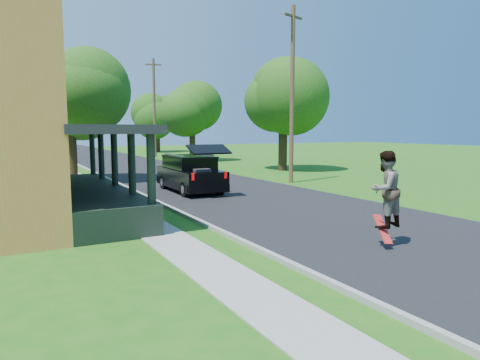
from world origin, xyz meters
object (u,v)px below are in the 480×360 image
skateboarder (385,189)px  tree_right_near (283,92)px  black_suv (190,173)px  utility_pole_near (292,94)px

skateboarder → tree_right_near: 21.30m
black_suv → utility_pole_near: 7.59m
skateboarder → utility_pole_near: (5.77, 12.11, 3.50)m
black_suv → skateboarder: 11.55m
black_suv → tree_right_near: bearing=35.8°
skateboarder → utility_pole_near: size_ratio=0.20×
tree_right_near → utility_pole_near: (-3.78, -6.45, -0.72)m
black_suv → skateboarder: (0.60, -11.52, 0.59)m
tree_right_near → utility_pole_near: bearing=-120.4°
black_suv → tree_right_near: 13.26m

